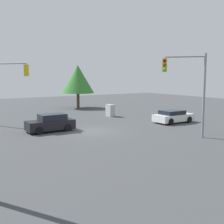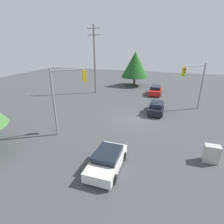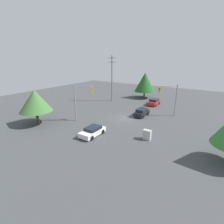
% 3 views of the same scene
% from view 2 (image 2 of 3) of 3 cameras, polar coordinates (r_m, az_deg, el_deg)
% --- Properties ---
extents(ground_plane, '(80.00, 80.00, 0.00)m').
position_cam_2_polar(ground_plane, '(20.93, 8.26, -2.42)').
color(ground_plane, '#424447').
extents(sedan_dark, '(1.84, 4.01, 1.50)m').
position_cam_2_polar(sedan_dark, '(23.15, 14.21, 1.38)').
color(sedan_dark, black).
rests_on(sedan_dark, ground_plane).
extents(sedan_white, '(2.06, 4.14, 1.27)m').
position_cam_2_polar(sedan_white, '(12.89, -1.59, -15.45)').
color(sedan_white, silver).
rests_on(sedan_white, ground_plane).
extents(sedan_red, '(2.06, 4.08, 1.45)m').
position_cam_2_polar(sedan_red, '(31.95, 13.96, 6.82)').
color(sedan_red, red).
rests_on(sedan_red, ground_plane).
extents(traffic_signal_main, '(2.92, 2.64, 6.10)m').
position_cam_2_polar(traffic_signal_main, '(24.86, 25.45, 9.63)').
color(traffic_signal_main, gray).
rests_on(traffic_signal_main, ground_plane).
extents(traffic_signal_cross, '(2.57, 2.30, 6.43)m').
position_cam_2_polar(traffic_signal_cross, '(16.80, -14.81, 6.87)').
color(traffic_signal_cross, gray).
rests_on(traffic_signal_cross, ground_plane).
extents(utility_pole_tall, '(2.20, 0.28, 11.35)m').
position_cam_2_polar(utility_pole_tall, '(31.50, -5.70, 16.89)').
color(utility_pole_tall, slate).
rests_on(utility_pole_tall, ground_plane).
extents(electrical_cabinet, '(1.09, 0.64, 1.39)m').
position_cam_2_polar(electrical_cabinet, '(15.33, 29.67, -11.74)').
color(electrical_cabinet, '#B2B2AD').
rests_on(electrical_cabinet, ground_plane).
extents(tree_behind, '(5.57, 5.57, 6.95)m').
position_cam_2_polar(tree_behind, '(37.72, 7.52, 15.07)').
color(tree_behind, brown).
rests_on(tree_behind, ground_plane).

